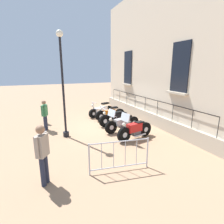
# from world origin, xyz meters

# --- Properties ---
(ground_plane) EXTENTS (60.00, 60.00, 0.00)m
(ground_plane) POSITION_xyz_m (0.00, 0.00, 0.00)
(ground_plane) COLOR #9E7A5B
(building_facade) EXTENTS (0.82, 11.50, 7.90)m
(building_facade) POSITION_xyz_m (-2.72, 0.00, 3.84)
(building_facade) COLOR beige
(building_facade) RESTS_ON ground_plane
(motorcycle_white) EXTENTS (2.03, 0.98, 1.06)m
(motorcycle_white) POSITION_xyz_m (-0.22, -2.20, 0.40)
(motorcycle_white) COLOR black
(motorcycle_white) RESTS_ON ground_plane
(motorcycle_orange) EXTENTS (2.02, 0.64, 0.97)m
(motorcycle_orange) POSITION_xyz_m (-0.41, -1.06, 0.41)
(motorcycle_orange) COLOR black
(motorcycle_orange) RESTS_ON ground_plane
(motorcycle_black) EXTENTS (2.02, 0.73, 1.00)m
(motorcycle_black) POSITION_xyz_m (-0.24, -0.06, 0.42)
(motorcycle_black) COLOR black
(motorcycle_black) RESTS_ON ground_plane
(motorcycle_silver) EXTENTS (2.14, 0.73, 1.26)m
(motorcycle_silver) POSITION_xyz_m (-0.20, 1.08, 0.44)
(motorcycle_silver) COLOR black
(motorcycle_silver) RESTS_ON ground_plane
(motorcycle_red) EXTENTS (1.99, 0.69, 1.33)m
(motorcycle_red) POSITION_xyz_m (-0.24, 2.29, 0.46)
(motorcycle_red) COLOR black
(motorcycle_red) RESTS_ON ground_plane
(lamppost) EXTENTS (0.30, 0.30, 4.82)m
(lamppost) POSITION_xyz_m (2.66, 0.71, 2.58)
(lamppost) COLOR black
(lamppost) RESTS_ON ground_plane
(crowd_barrier) EXTENTS (1.94, 0.35, 1.05)m
(crowd_barrier) POSITION_xyz_m (1.56, 4.40, 0.56)
(crowd_barrier) COLOR #B7B7BF
(crowd_barrier) RESTS_ON ground_plane
(bollard) EXTENTS (0.21, 0.21, 0.94)m
(bollard) POSITION_xyz_m (3.47, -1.83, 0.48)
(bollard) COLOR black
(bollard) RESTS_ON ground_plane
(pedestrian_standing) EXTENTS (0.34, 0.49, 1.62)m
(pedestrian_standing) POSITION_xyz_m (3.50, -0.64, 0.91)
(pedestrian_standing) COLOR #23283D
(pedestrian_standing) RESTS_ON ground_plane
(pedestrian_walking) EXTENTS (0.39, 0.45, 1.77)m
(pedestrian_walking) POSITION_xyz_m (3.79, 4.17, 1.01)
(pedestrian_walking) COLOR #23283D
(pedestrian_walking) RESTS_ON ground_plane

